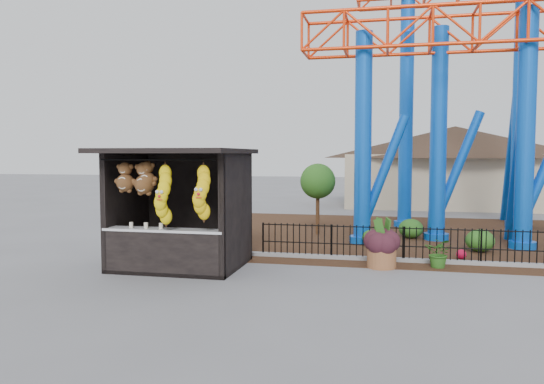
% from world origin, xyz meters
% --- Properties ---
extents(ground, '(120.00, 120.00, 0.00)m').
position_xyz_m(ground, '(0.00, 0.00, 0.00)').
color(ground, slate).
rests_on(ground, ground).
extents(mulch_bed, '(18.00, 12.00, 0.02)m').
position_xyz_m(mulch_bed, '(4.00, 8.00, 0.01)').
color(mulch_bed, '#331E11').
rests_on(mulch_bed, ground).
extents(curb, '(18.00, 0.18, 0.12)m').
position_xyz_m(curb, '(4.00, 3.00, 0.06)').
color(curb, gray).
rests_on(curb, ground).
extents(prize_booth, '(3.50, 3.40, 3.12)m').
position_xyz_m(prize_booth, '(-3.00, 0.90, 1.53)').
color(prize_booth, black).
rests_on(prize_booth, ground).
extents(picket_fence, '(12.20, 0.06, 1.00)m').
position_xyz_m(picket_fence, '(4.90, 3.00, 0.50)').
color(picket_fence, black).
rests_on(picket_fence, ground).
extents(roller_coaster, '(11.00, 6.37, 10.82)m').
position_xyz_m(roller_coaster, '(5.12, 8.23, 6.44)').
color(roller_coaster, blue).
rests_on(roller_coaster, ground).
extents(terracotta_planter, '(0.96, 0.96, 0.58)m').
position_xyz_m(terracotta_planter, '(2.21, 2.17, 0.29)').
color(terracotta_planter, '#925935').
rests_on(terracotta_planter, ground).
extents(planter_foliage, '(0.70, 0.70, 0.64)m').
position_xyz_m(planter_foliage, '(2.21, 2.17, 0.90)').
color(planter_foliage, '#33141D').
rests_on(planter_foliage, terracotta_planter).
extents(potted_plant, '(0.89, 0.84, 0.80)m').
position_xyz_m(potted_plant, '(3.69, 2.45, 0.40)').
color(potted_plant, '#285619').
rests_on(potted_plant, ground).
extents(landscaping, '(7.96, 4.35, 0.69)m').
position_xyz_m(landscaping, '(4.53, 5.96, 0.32)').
color(landscaping, '#265519').
rests_on(landscaping, mulch_bed).
extents(pavilion, '(15.00, 15.00, 4.80)m').
position_xyz_m(pavilion, '(6.00, 20.00, 3.07)').
color(pavilion, '#BFAD8C').
rests_on(pavilion, ground).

